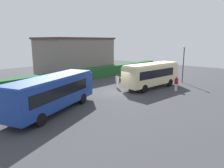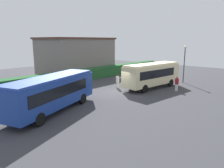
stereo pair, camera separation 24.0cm
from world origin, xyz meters
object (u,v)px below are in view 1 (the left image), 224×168
at_px(person_left, 30,97).
at_px(traffic_cone, 72,87).
at_px(bus_cream, 152,74).
at_px(person_right, 176,83).
at_px(bus_blue, 53,92).
at_px(person_center, 117,81).
at_px(lamppost, 184,60).

xyz_separation_m(person_left, traffic_cone, (7.05, 2.89, -0.73)).
height_order(bus_cream, person_right, bus_cream).
relative_size(bus_blue, person_left, 5.17).
bearing_deg(person_right, person_center, 111.06).
xyz_separation_m(bus_cream, lamppost, (6.27, -1.49, 1.51)).
bearing_deg(person_right, traffic_cone, 119.64).
bearing_deg(traffic_cone, bus_blue, -138.81).
distance_m(person_center, traffic_cone, 5.81).
relative_size(person_left, person_right, 1.08).
bearing_deg(bus_blue, bus_cream, -25.24).
height_order(person_left, traffic_cone, person_left).
distance_m(bus_blue, person_center, 10.83).
height_order(person_left, person_center, person_left).
bearing_deg(person_center, lamppost, -4.20).
bearing_deg(traffic_cone, person_right, -51.58).
bearing_deg(person_center, traffic_cone, 162.15).
bearing_deg(bus_blue, person_center, -9.70).
distance_m(bus_blue, person_right, 15.05).
bearing_deg(bus_blue, lamppost, -27.48).
relative_size(person_left, person_center, 1.10).
relative_size(bus_cream, person_right, 5.05).
bearing_deg(person_left, person_center, -179.02).
xyz_separation_m(traffic_cone, lamppost, (13.66, -8.50, 3.05)).
relative_size(bus_blue, bus_cream, 1.11).
bearing_deg(bus_cream, bus_blue, -179.97).
bearing_deg(bus_cream, person_center, 139.18).
bearing_deg(person_left, bus_cream, 169.43).
distance_m(traffic_cone, lamppost, 16.37).
xyz_separation_m(bus_cream, person_center, (-3.01, 3.24, -0.91)).
xyz_separation_m(person_right, lamppost, (5.63, 1.62, 2.40)).
bearing_deg(lamppost, bus_blue, 171.43).
bearing_deg(bus_blue, person_left, 87.63).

